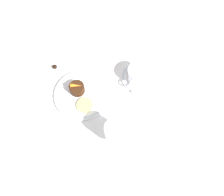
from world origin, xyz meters
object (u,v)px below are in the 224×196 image
Objects in this scene: dinner_plate at (82,94)px; fork at (57,129)px; dessert_cake at (77,89)px; coffee_cup at (139,74)px; wine_glass at (115,131)px.

dinner_plate is 0.17m from fork.
dessert_cake is at bearing -91.69° from dinner_plate.
wine_glass is (0.26, 0.07, 0.03)m from coffee_cup.
wine_glass is 1.85× the size of dessert_cake.
dessert_cake is (-0.00, -0.02, 0.02)m from dinner_plate.
fork is (0.17, 0.02, -0.01)m from dinner_plate.
dessert_cake reaches higher than fork.
wine_glass reaches higher than dessert_cake.
coffee_cup is 0.67× the size of fork.
coffee_cup is at bearing 141.45° from dessert_cake.
dinner_plate is at bearing -34.23° from coffee_cup.
dinner_plate is 1.26× the size of fork.
dessert_cake is at bearing -166.59° from fork.
dessert_cake reaches higher than dinner_plate.
wine_glass is 0.23m from fork.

